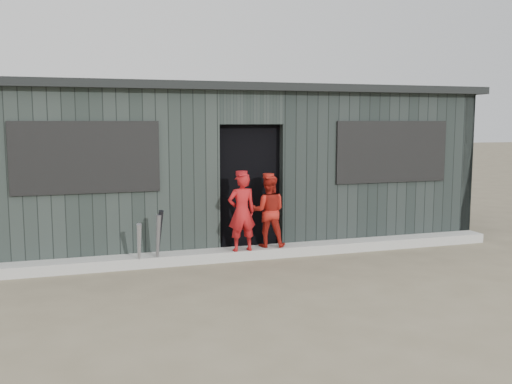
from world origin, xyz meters
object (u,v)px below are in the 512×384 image
object	(u,v)px
player_red_right	(268,211)
dugout	(226,165)
bat_right	(159,238)
bat_mid	(158,241)
player_grey_back	(255,210)
bat_left	(139,246)
player_red_left	(242,212)

from	to	relation	value
player_red_right	dugout	world-z (taller)	dugout
bat_right	dugout	size ratio (longest dim) A/B	0.10
bat_mid	player_grey_back	xyz separation A→B (m)	(1.68, 0.83, 0.23)
bat_left	bat_mid	size ratio (longest dim) A/B	0.89
bat_mid	player_red_right	xyz separation A→B (m)	(1.71, 0.24, 0.31)
dugout	bat_right	bearing A→B (deg)	-128.86
bat_mid	dugout	size ratio (longest dim) A/B	0.09
bat_mid	player_red_right	world-z (taller)	player_red_right
bat_mid	player_red_left	world-z (taller)	player_red_left
bat_right	player_red_left	world-z (taller)	player_red_left
player_red_right	player_grey_back	xyz separation A→B (m)	(-0.03, 0.59, -0.07)
bat_right	player_red_right	size ratio (longest dim) A/B	0.79
player_grey_back	dugout	world-z (taller)	dugout
player_grey_back	dugout	size ratio (longest dim) A/B	0.15
player_red_right	dugout	bearing A→B (deg)	-64.24
player_red_right	player_grey_back	world-z (taller)	player_grey_back
player_red_left	player_red_right	xyz separation A→B (m)	(0.47, 0.17, -0.03)
player_red_right	player_grey_back	size ratio (longest dim) A/B	0.88
bat_mid	bat_right	xyz separation A→B (m)	(0.02, 0.06, 0.03)
bat_left	player_red_left	world-z (taller)	player_red_left
player_grey_back	dugout	distance (m)	1.27
player_grey_back	bat_mid	bearing A→B (deg)	30.65
player_red_left	player_red_right	size ratio (longest dim) A/B	1.06
player_red_right	bat_right	bearing A→B (deg)	24.36
bat_right	bat_left	bearing A→B (deg)	-162.77
bat_left	bat_right	world-z (taller)	bat_right
player_red_left	dugout	world-z (taller)	dugout
bat_left	player_grey_back	world-z (taller)	player_grey_back
bat_left	bat_right	distance (m)	0.31
bat_left	dugout	world-z (taller)	dugout
player_red_left	player_red_right	world-z (taller)	player_red_left
bat_left	player_grey_back	distance (m)	2.14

